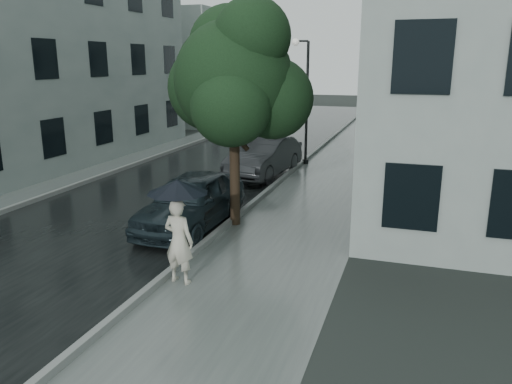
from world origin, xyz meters
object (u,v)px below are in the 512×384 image
(street_tree, at_px, (235,78))
(lamp_post, at_px, (304,94))
(pedestrian, at_px, (179,241))
(car_far, at_px, (264,157))
(car_near, at_px, (192,200))

(street_tree, height_order, lamp_post, street_tree)
(street_tree, bearing_deg, pedestrian, -86.53)
(street_tree, distance_m, car_far, 7.02)
(pedestrian, xyz_separation_m, car_near, (-1.31, 3.38, -0.14))
(street_tree, bearing_deg, car_far, 99.91)
(pedestrian, relative_size, car_far, 0.39)
(street_tree, distance_m, car_near, 3.56)
(pedestrian, height_order, street_tree, street_tree)
(pedestrian, bearing_deg, lamp_post, -81.03)
(street_tree, relative_size, car_near, 1.36)
(pedestrian, bearing_deg, car_near, -61.56)
(lamp_post, bearing_deg, street_tree, -104.54)
(lamp_post, xyz_separation_m, car_far, (-0.93, -2.87, -2.34))
(car_far, bearing_deg, car_near, -83.93)
(pedestrian, distance_m, car_near, 3.63)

